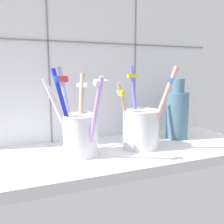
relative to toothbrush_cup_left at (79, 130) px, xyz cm
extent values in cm
cube|color=silver|center=(6.87, -0.22, -5.92)|extent=(64.00, 22.00, 2.00)
cube|color=white|center=(6.87, 11.78, 15.58)|extent=(64.00, 2.00, 45.00)
cube|color=gray|center=(-3.80, 10.68, 15.58)|extent=(0.30, 0.20, 45.00)
cube|color=gray|center=(17.54, 10.68, 15.58)|extent=(0.30, 0.20, 45.00)
cube|color=gray|center=(6.87, 10.68, 17.96)|extent=(64.00, 0.20, 0.30)
cylinder|color=white|center=(0.18, -0.14, -1.00)|extent=(6.81, 6.81, 7.83)
torus|color=silver|center=(0.18, -0.14, 2.92)|extent=(6.97, 6.97, 0.50)
cylinder|color=#2129E4|center=(-2.60, 0.06, 3.69)|extent=(4.80, 0.90, 16.60)
cube|color=blue|center=(-4.07, 0.09, 10.02)|extent=(0.98, 2.55, 1.18)
cylinder|color=#9598F0|center=(-1.32, 4.22, 3.85)|extent=(2.71, 7.41, 17.05)
cube|color=#E5333F|center=(-1.88, 6.35, 9.72)|extent=(2.75, 1.77, 1.35)
cylinder|color=white|center=(-3.44, 0.20, 2.79)|extent=(6.54, 1.20, 14.95)
cube|color=white|center=(-5.31, 0.29, 7.94)|extent=(1.16, 2.38, 1.20)
cylinder|color=#C59BEF|center=(1.74, -4.46, 3.00)|extent=(2.25, 5.67, 15.29)
cube|color=white|center=(2.25, -6.39, 9.47)|extent=(2.50, 1.63, 1.11)
cylinder|color=#CDB196|center=(1.09, 2.44, 3.21)|extent=(3.10, 4.18, 15.67)
cube|color=white|center=(1.66, 3.37, 8.55)|extent=(2.35, 1.90, 0.99)
cylinder|color=white|center=(13.56, -0.14, -0.94)|extent=(7.83, 7.83, 7.94)
torus|color=silver|center=(13.56, -0.14, 3.03)|extent=(7.94, 7.94, 0.50)
cylinder|color=tan|center=(10.04, -0.42, 2.27)|extent=(4.56, 1.20, 13.78)
cube|color=yellow|center=(8.82, -0.54, 7.01)|extent=(1.22, 2.14, 1.25)
cylinder|color=#E9A399|center=(16.09, -3.72, 3.89)|extent=(5.33, 5.42, 17.11)
cube|color=blue|center=(17.43, -5.09, 9.70)|extent=(2.47, 2.45, 1.03)
cylinder|color=#6369F1|center=(13.53, 2.83, 3.99)|extent=(0.91, 4.23, 17.17)
cube|color=yellow|center=(13.49, 4.07, 10.34)|extent=(2.29, 0.92, 0.97)
cylinder|color=slate|center=(25.35, 3.04, 0.71)|extent=(5.23, 5.23, 11.26)
cylinder|color=slate|center=(25.35, 3.04, 8.00)|extent=(2.81, 2.81, 3.31)
camera|label=1|loc=(-11.50, -45.70, 11.30)|focal=39.38mm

